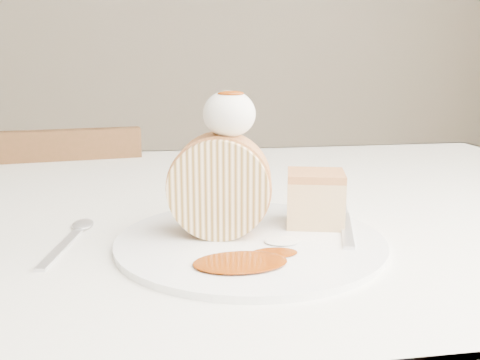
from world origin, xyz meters
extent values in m
cube|color=white|center=(0.00, 0.20, 0.73)|extent=(1.40, 0.90, 0.04)
cube|color=white|center=(0.00, 0.65, 0.61)|extent=(1.40, 0.01, 0.28)
cylinder|color=brown|center=(0.62, 0.57, 0.35)|extent=(0.06, 0.06, 0.71)
cube|color=brown|center=(-0.30, 0.73, 0.39)|extent=(0.43, 0.43, 0.04)
cube|color=brown|center=(-0.28, 0.56, 0.61)|extent=(0.38, 0.09, 0.40)
cylinder|color=brown|center=(-0.16, 0.92, 0.19)|extent=(0.03, 0.03, 0.37)
cylinder|color=brown|center=(-0.48, 0.87, 0.19)|extent=(0.03, 0.03, 0.37)
cylinder|color=white|center=(0.04, 0.01, 0.75)|extent=(0.36, 0.36, 0.01)
cylinder|color=#FFE0B1|center=(0.01, 0.03, 0.81)|extent=(0.12, 0.08, 0.11)
cube|color=#D38A50|center=(0.13, 0.04, 0.79)|extent=(0.08, 0.08, 0.06)
ellipsoid|color=white|center=(0.02, 0.03, 0.89)|extent=(0.06, 0.06, 0.05)
ellipsoid|color=#7D2D05|center=(0.02, 0.02, 0.92)|extent=(0.03, 0.02, 0.01)
cube|color=silver|center=(0.16, 0.01, 0.76)|extent=(0.08, 0.18, 0.00)
cube|color=silver|center=(-0.16, 0.02, 0.75)|extent=(0.05, 0.15, 0.00)
camera|label=1|loc=(-0.06, -0.55, 0.95)|focal=40.00mm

